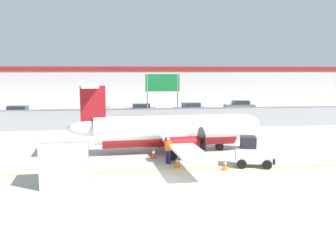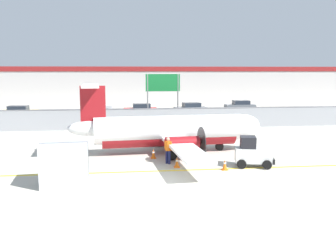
# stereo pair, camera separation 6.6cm
# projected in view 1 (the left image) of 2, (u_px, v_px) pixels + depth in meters

# --- Properties ---
(ground_plane) EXTENTS (140.00, 140.00, 0.01)m
(ground_plane) POSITION_uv_depth(u_px,v_px,m) (166.00, 171.00, 22.10)
(ground_plane) COLOR #B7B2A3
(perimeter_fence) EXTENTS (98.00, 0.10, 2.10)m
(perimeter_fence) POSITION_uv_depth(u_px,v_px,m) (148.00, 118.00, 37.64)
(perimeter_fence) COLOR gray
(perimeter_fence) RESTS_ON ground
(parking_lot_strip) EXTENTS (98.00, 17.00, 0.12)m
(parking_lot_strip) POSITION_uv_depth(u_px,v_px,m) (142.00, 115.00, 49.09)
(parking_lot_strip) COLOR #38383A
(parking_lot_strip) RESTS_ON ground
(background_building) EXTENTS (91.00, 8.10, 6.50)m
(background_building) POSITION_uv_depth(u_px,v_px,m) (136.00, 85.00, 66.76)
(background_building) COLOR #BCB7B2
(background_building) RESTS_ON ground
(commuter_airplane) EXTENTS (13.99, 16.08, 4.92)m
(commuter_airplane) POSITION_uv_depth(u_px,v_px,m) (173.00, 131.00, 26.75)
(commuter_airplane) COLOR white
(commuter_airplane) RESTS_ON ground
(baggage_tug) EXTENTS (2.52, 1.80, 1.88)m
(baggage_tug) POSITION_uv_depth(u_px,v_px,m) (253.00, 153.00, 22.96)
(baggage_tug) COLOR silver
(baggage_tug) RESTS_ON ground
(ground_crew_worker) EXTENTS (0.48, 0.48, 1.70)m
(ground_crew_worker) POSITION_uv_depth(u_px,v_px,m) (168.00, 149.00, 23.64)
(ground_crew_worker) COLOR #191E4C
(ground_crew_worker) RESTS_ON ground
(cargo_container) EXTENTS (2.57, 2.21, 2.20)m
(cargo_container) POSITION_uv_depth(u_px,v_px,m) (65.00, 163.00, 19.39)
(cargo_container) COLOR #B7BCC1
(cargo_container) RESTS_ON ground
(traffic_cone_near_left) EXTENTS (0.36, 0.36, 0.64)m
(traffic_cone_near_left) POSITION_uv_depth(u_px,v_px,m) (249.00, 151.00, 26.06)
(traffic_cone_near_left) COLOR orange
(traffic_cone_near_left) RESTS_ON ground
(traffic_cone_near_right) EXTENTS (0.36, 0.36, 0.64)m
(traffic_cone_near_right) POSITION_uv_depth(u_px,v_px,m) (177.00, 162.00, 22.83)
(traffic_cone_near_right) COLOR orange
(traffic_cone_near_right) RESTS_ON ground
(traffic_cone_far_left) EXTENTS (0.36, 0.36, 0.64)m
(traffic_cone_far_left) POSITION_uv_depth(u_px,v_px,m) (153.00, 154.00, 25.18)
(traffic_cone_far_left) COLOR orange
(traffic_cone_far_left) RESTS_ON ground
(traffic_cone_far_right) EXTENTS (0.36, 0.36, 0.64)m
(traffic_cone_far_right) POSITION_uv_depth(u_px,v_px,m) (225.00, 165.00, 22.25)
(traffic_cone_far_right) COLOR orange
(traffic_cone_far_right) RESTS_ON ground
(parked_car_0) EXTENTS (4.26, 2.13, 1.58)m
(parked_car_0) POSITION_uv_depth(u_px,v_px,m) (19.00, 112.00, 44.72)
(parked_car_0) COLOR #B28C19
(parked_car_0) RESTS_ON parking_lot_strip
(parked_car_1) EXTENTS (4.24, 2.08, 1.58)m
(parked_car_1) POSITION_uv_depth(u_px,v_px,m) (96.00, 107.00, 51.58)
(parked_car_1) COLOR silver
(parked_car_1) RESTS_ON parking_lot_strip
(parked_car_2) EXTENTS (4.23, 2.07, 1.58)m
(parked_car_2) POSITION_uv_depth(u_px,v_px,m) (140.00, 110.00, 47.48)
(parked_car_2) COLOR red
(parked_car_2) RESTS_ON parking_lot_strip
(parked_car_3) EXTENTS (4.39, 2.44, 1.58)m
(parked_car_3) POSITION_uv_depth(u_px,v_px,m) (190.00, 109.00, 48.90)
(parked_car_3) COLOR slate
(parked_car_3) RESTS_ON parking_lot_strip
(parked_car_4) EXTENTS (4.20, 2.01, 1.58)m
(parked_car_4) POSITION_uv_depth(u_px,v_px,m) (240.00, 106.00, 52.59)
(parked_car_4) COLOR slate
(parked_car_4) RESTS_ON parking_lot_strip
(highway_sign) EXTENTS (3.60, 0.14, 5.50)m
(highway_sign) POSITION_uv_depth(u_px,v_px,m) (163.00, 87.00, 39.11)
(highway_sign) COLOR slate
(highway_sign) RESTS_ON ground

